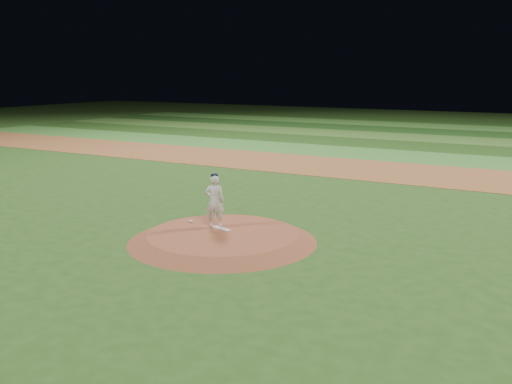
% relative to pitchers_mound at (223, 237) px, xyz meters
% --- Properties ---
extents(ground, '(120.00, 120.00, 0.00)m').
position_rel_pitchers_mound_xyz_m(ground, '(0.00, 0.00, -0.12)').
color(ground, '#284F19').
rests_on(ground, ground).
extents(infield_dirt_band, '(70.00, 6.00, 0.02)m').
position_rel_pitchers_mound_xyz_m(infield_dirt_band, '(0.00, 14.00, -0.12)').
color(infield_dirt_band, brown).
rests_on(infield_dirt_band, ground).
extents(outfield_stripe_0, '(70.00, 5.00, 0.02)m').
position_rel_pitchers_mound_xyz_m(outfield_stripe_0, '(0.00, 19.50, -0.12)').
color(outfield_stripe_0, '#3A7A2C').
rests_on(outfield_stripe_0, ground).
extents(outfield_stripe_1, '(70.00, 5.00, 0.02)m').
position_rel_pitchers_mound_xyz_m(outfield_stripe_1, '(0.00, 24.50, -0.12)').
color(outfield_stripe_1, '#214616').
rests_on(outfield_stripe_1, ground).
extents(outfield_stripe_2, '(70.00, 5.00, 0.02)m').
position_rel_pitchers_mound_xyz_m(outfield_stripe_2, '(0.00, 29.50, -0.12)').
color(outfield_stripe_2, '#3E6D27').
rests_on(outfield_stripe_2, ground).
extents(outfield_stripe_3, '(70.00, 5.00, 0.02)m').
position_rel_pitchers_mound_xyz_m(outfield_stripe_3, '(0.00, 34.50, -0.12)').
color(outfield_stripe_3, '#1C4516').
rests_on(outfield_stripe_3, ground).
extents(outfield_stripe_4, '(70.00, 5.00, 0.02)m').
position_rel_pitchers_mound_xyz_m(outfield_stripe_4, '(0.00, 39.50, -0.12)').
color(outfield_stripe_4, '#3F7C2D').
rests_on(outfield_stripe_4, ground).
extents(outfield_stripe_5, '(70.00, 5.00, 0.02)m').
position_rel_pitchers_mound_xyz_m(outfield_stripe_5, '(0.00, 44.50, -0.12)').
color(outfield_stripe_5, '#214917').
rests_on(outfield_stripe_5, ground).
extents(pitchers_mound, '(5.50, 5.50, 0.25)m').
position_rel_pitchers_mound_xyz_m(pitchers_mound, '(0.00, 0.00, 0.00)').
color(pitchers_mound, brown).
rests_on(pitchers_mound, ground).
extents(pitching_rubber, '(0.69, 0.35, 0.03)m').
position_rel_pitchers_mound_xyz_m(pitching_rubber, '(-0.24, 0.32, 0.14)').
color(pitching_rubber, silver).
rests_on(pitching_rubber, pitchers_mound).
extents(rosin_bag, '(0.13, 0.13, 0.07)m').
position_rel_pitchers_mound_xyz_m(rosin_bag, '(-1.51, 0.52, 0.16)').
color(rosin_bag, silver).
rests_on(rosin_bag, pitchers_mound).
extents(pitcher_on_mound, '(0.69, 0.59, 1.66)m').
position_rel_pitchers_mound_xyz_m(pitcher_on_mound, '(-0.55, 0.45, 0.94)').
color(pitcher_on_mound, silver).
rests_on(pitcher_on_mound, pitchers_mound).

